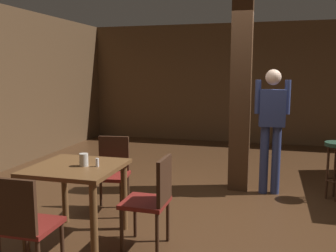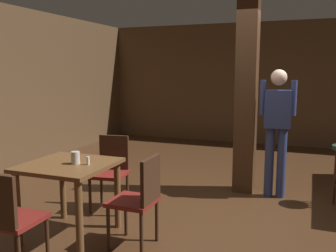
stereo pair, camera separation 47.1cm
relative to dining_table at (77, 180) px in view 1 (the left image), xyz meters
name	(u,v)px [view 1 (the left image)]	position (x,y,z in m)	size (l,w,h in m)	color
ground_plane	(232,208)	(1.42, 1.29, -0.62)	(10.80, 10.80, 0.00)	#422816
wall_back	(253,84)	(1.42, 5.79, 0.78)	(8.00, 0.10, 2.80)	brown
pillar	(240,92)	(1.42, 2.13, 0.78)	(0.28, 0.28, 2.80)	#422816
dining_table	(77,180)	(0.00, 0.00, 0.00)	(0.86, 0.86, 0.77)	brown
chair_south	(25,223)	(-0.01, -0.82, -0.12)	(0.43, 0.43, 0.89)	maroon
chair_north	(112,170)	(0.00, 0.86, -0.12)	(0.48, 0.48, 0.89)	maroon
chair_east	(153,197)	(0.79, 0.03, -0.12)	(0.43, 0.43, 0.89)	maroon
napkin_cup	(84,160)	(0.08, 0.00, 0.21)	(0.09, 0.09, 0.13)	beige
salt_shaker	(97,162)	(0.22, 0.02, 0.19)	(0.03, 0.03, 0.08)	silver
standing_person	(272,122)	(1.86, 2.02, 0.38)	(0.47, 0.23, 1.72)	navy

